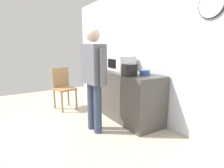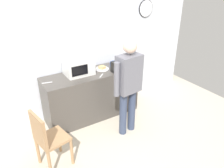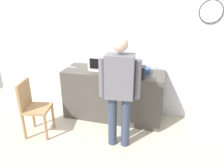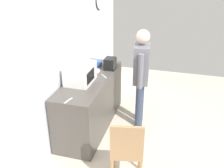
{
  "view_description": "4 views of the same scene",
  "coord_description": "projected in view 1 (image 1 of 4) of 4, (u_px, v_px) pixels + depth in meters",
  "views": [
    {
      "loc": [
        3.06,
        -0.86,
        1.41
      ],
      "look_at": [
        0.29,
        0.84,
        0.75
      ],
      "focal_mm": 29.59,
      "sensor_mm": 36.0,
      "label": 1
    },
    {
      "loc": [
        -1.49,
        -2.13,
        2.52
      ],
      "look_at": [
        0.35,
        0.87,
        0.77
      ],
      "focal_mm": 34.52,
      "sensor_mm": 36.0,
      "label": 2
    },
    {
      "loc": [
        1.04,
        -2.31,
        2.18
      ],
      "look_at": [
        0.16,
        0.86,
        0.82
      ],
      "focal_mm": 34.81,
      "sensor_mm": 36.0,
      "label": 3
    },
    {
      "loc": [
        -3.54,
        -0.18,
        2.63
      ],
      "look_at": [
        0.21,
        0.88,
        0.8
      ],
      "focal_mm": 41.58,
      "sensor_mm": 36.0,
      "label": 4
    }
  ],
  "objects": [
    {
      "name": "fork_utensil",
      "position": [
        118.0,
        73.0,
        3.44
      ],
      "size": [
        0.14,
        0.13,
        0.01
      ],
      "primitive_type": "cube",
      "rotation": [
        0.0,
        0.0,
        0.75
      ],
      "color": "silver",
      "rests_on": "kitchen_counter"
    },
    {
      "name": "kitchen_counter",
      "position": [
        123.0,
        94.0,
        3.74
      ],
      "size": [
        1.81,
        0.62,
        0.92
      ],
      "primitive_type": "cube",
      "color": "#4C4742",
      "rests_on": "ground_plane"
    },
    {
      "name": "salad_bowl",
      "position": [
        145.0,
        73.0,
        3.2
      ],
      "size": [
        0.18,
        0.18,
        0.09
      ],
      "primitive_type": "cylinder",
      "color": "#33519E",
      "rests_on": "kitchen_counter"
    },
    {
      "name": "microwave",
      "position": [
        121.0,
        63.0,
        3.82
      ],
      "size": [
        0.5,
        0.39,
        0.3
      ],
      "color": "silver",
      "rests_on": "kitchen_counter"
    },
    {
      "name": "wooden_chair",
      "position": [
        63.0,
        86.0,
        4.21
      ],
      "size": [
        0.47,
        0.47,
        0.94
      ],
      "color": "#A87F56",
      "rests_on": "ground_plane"
    },
    {
      "name": "toaster",
      "position": [
        129.0,
        70.0,
        3.12
      ],
      "size": [
        0.22,
        0.18,
        0.2
      ],
      "primitive_type": "cube",
      "color": "black",
      "rests_on": "kitchen_counter"
    },
    {
      "name": "sandwich_plate",
      "position": [
        134.0,
        72.0,
        3.44
      ],
      "size": [
        0.26,
        0.26,
        0.07
      ],
      "color": "white",
      "rests_on": "kitchen_counter"
    },
    {
      "name": "ground_plane",
      "position": [
        63.0,
        127.0,
        3.28
      ],
      "size": [
        6.0,
        6.0,
        0.0
      ],
      "primitive_type": "plane",
      "color": "beige"
    },
    {
      "name": "spoon_utensil",
      "position": [
        104.0,
        68.0,
        4.33
      ],
      "size": [
        0.17,
        0.06,
        0.01
      ],
      "primitive_type": "cube",
      "rotation": [
        0.0,
        0.0,
        2.92
      ],
      "color": "silver",
      "rests_on": "kitchen_counter"
    },
    {
      "name": "person_standing",
      "position": [
        94.0,
        73.0,
        2.97
      ],
      "size": [
        0.59,
        0.28,
        1.7
      ],
      "color": "#354059",
      "rests_on": "ground_plane"
    },
    {
      "name": "back_wall",
      "position": [
        136.0,
        52.0,
        3.83
      ],
      "size": [
        5.4,
        0.13,
        2.6
      ],
      "color": "silver",
      "rests_on": "ground_plane"
    }
  ]
}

